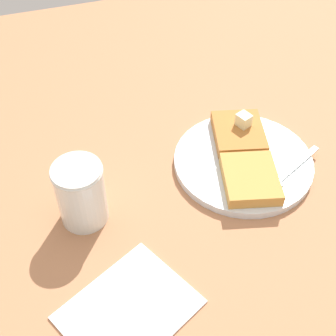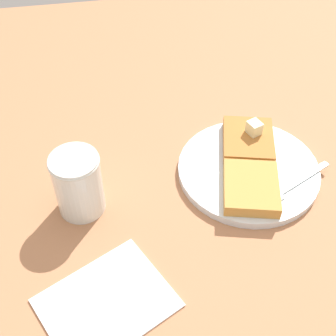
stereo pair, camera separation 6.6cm
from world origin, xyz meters
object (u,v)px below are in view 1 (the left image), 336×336
Objects in this scene: plate at (243,162)px; syrup_jar at (81,195)px; fork at (282,178)px; napkin at (129,310)px.

plate is 2.22× the size of syrup_jar.
napkin is (12.54, -26.56, -1.24)cm from fork.
plate is 1.42× the size of fork.
napkin is at bearing -51.99° from plate.
plate is at bearing -145.73° from fork.
plate is 25.45cm from syrup_jar.
plate is at bearing 95.28° from syrup_jar.
fork is 1.56× the size of syrup_jar.
fork is 29.04cm from syrup_jar.
napkin is at bearing -64.73° from fork.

